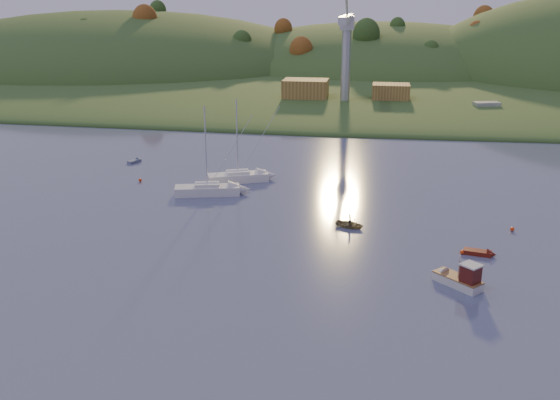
% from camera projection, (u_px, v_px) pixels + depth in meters
% --- Properties ---
extents(far_shore, '(620.00, 220.00, 1.50)m').
position_uv_depth(far_shore, '(357.00, 65.00, 255.89)').
color(far_shore, '#26461C').
rests_on(far_shore, ground).
extents(shore_slope, '(640.00, 150.00, 7.00)m').
position_uv_depth(shore_slope, '(347.00, 86.00, 194.91)').
color(shore_slope, '#26461C').
rests_on(shore_slope, ground).
extents(hill_left, '(170.00, 140.00, 44.00)m').
position_uv_depth(hill_left, '(120.00, 69.00, 241.50)').
color(hill_left, '#26461C').
rests_on(hill_left, ground).
extents(hill_center, '(140.00, 120.00, 36.00)m').
position_uv_depth(hill_center, '(381.00, 71.00, 235.60)').
color(hill_center, '#26461C').
rests_on(hill_center, ground).
extents(hillside_trees, '(280.00, 50.00, 32.00)m').
position_uv_depth(hillside_trees, '(351.00, 79.00, 213.68)').
color(hillside_trees, '#26491A').
rests_on(hillside_trees, ground).
extents(wharf, '(42.00, 16.00, 2.40)m').
position_uv_depth(wharf, '(357.00, 106.00, 153.44)').
color(wharf, slate).
rests_on(wharf, ground).
extents(shed_west, '(11.00, 8.00, 4.80)m').
position_uv_depth(shed_west, '(306.00, 89.00, 155.25)').
color(shed_west, brown).
rests_on(shed_west, wharf).
extents(shed_east, '(9.00, 7.00, 4.00)m').
position_uv_depth(shed_east, '(391.00, 92.00, 153.10)').
color(shed_east, brown).
rests_on(shed_east, wharf).
extents(dock_crane, '(3.20, 28.00, 20.30)m').
position_uv_depth(dock_crane, '(346.00, 40.00, 145.55)').
color(dock_crane, '#B7B7BC').
rests_on(dock_crane, wharf).
extents(fishing_boat, '(5.34, 5.17, 3.62)m').
position_uv_depth(fishing_boat, '(455.00, 277.00, 60.68)').
color(fishing_boat, silver).
rests_on(fishing_boat, ground).
extents(sailboat_near, '(9.48, 4.89, 12.61)m').
position_uv_depth(sailboat_near, '(207.00, 189.00, 88.28)').
color(sailboat_near, silver).
rests_on(sailboat_near, ground).
extents(sailboat_far, '(9.38, 5.92, 12.52)m').
position_uv_depth(sailboat_far, '(238.00, 176.00, 94.55)').
color(sailboat_far, white).
rests_on(sailboat_far, ground).
extents(canoe, '(4.25, 3.65, 0.74)m').
position_uv_depth(canoe, '(350.00, 224.00, 75.88)').
color(canoe, olive).
rests_on(canoe, ground).
extents(paddler, '(0.53, 0.64, 1.51)m').
position_uv_depth(paddler, '(350.00, 221.00, 75.76)').
color(paddler, black).
rests_on(paddler, ground).
extents(red_tender, '(3.63, 1.86, 1.18)m').
position_uv_depth(red_tender, '(484.00, 253.00, 67.65)').
color(red_tender, '#5D170D').
rests_on(red_tender, ground).
extents(grey_dinghy, '(2.15, 2.91, 1.03)m').
position_uv_depth(grey_dinghy, '(137.00, 161.00, 105.98)').
color(grey_dinghy, slate).
rests_on(grey_dinghy, ground).
extents(work_vessel, '(14.41, 8.14, 3.50)m').
position_uv_depth(work_vessel, '(486.00, 112.00, 145.09)').
color(work_vessel, slate).
rests_on(work_vessel, ground).
extents(buoy_1, '(0.50, 0.50, 0.50)m').
position_uv_depth(buoy_1, '(462.00, 252.00, 67.98)').
color(buoy_1, red).
rests_on(buoy_1, ground).
extents(buoy_2, '(0.50, 0.50, 0.50)m').
position_uv_depth(buoy_2, '(140.00, 180.00, 94.62)').
color(buoy_2, red).
rests_on(buoy_2, ground).
extents(buoy_3, '(0.50, 0.50, 0.50)m').
position_uv_depth(buoy_3, '(211.00, 194.00, 87.90)').
color(buoy_3, red).
rests_on(buoy_3, ground).
extents(buoy_4, '(0.50, 0.50, 0.50)m').
position_uv_depth(buoy_4, '(512.00, 229.00, 74.68)').
color(buoy_4, red).
rests_on(buoy_4, ground).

